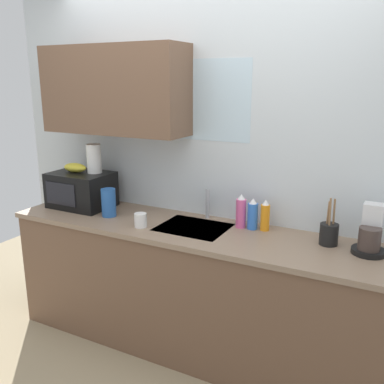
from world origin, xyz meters
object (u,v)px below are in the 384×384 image
at_px(dish_soap_bottle_blue, 253,215).
at_px(cereal_canister, 109,203).
at_px(mug_white, 141,220).
at_px(dish_soap_bottle_pink, 241,212).
at_px(banana_bunch, 75,168).
at_px(paper_towel_roll, 94,159).
at_px(coffee_maker, 370,235).
at_px(microwave, 81,190).
at_px(dish_soap_bottle_orange, 265,216).
at_px(utensil_crock, 329,233).

relative_size(dish_soap_bottle_blue, cereal_canister, 1.03).
bearing_deg(mug_white, dish_soap_bottle_pink, 27.00).
height_order(banana_bunch, dish_soap_bottle_blue, banana_bunch).
xyz_separation_m(banana_bunch, cereal_canister, (0.39, -0.10, -0.20)).
distance_m(paper_towel_roll, coffee_maker, 2.01).
height_order(microwave, dish_soap_bottle_orange, microwave).
relative_size(microwave, banana_bunch, 2.30).
distance_m(banana_bunch, coffee_maker, 2.15).
bearing_deg(cereal_canister, utensil_crock, 6.38).
xyz_separation_m(dish_soap_bottle_blue, mug_white, (-0.68, -0.31, -0.05)).
relative_size(banana_bunch, coffee_maker, 0.71).
height_order(coffee_maker, dish_soap_bottle_orange, coffee_maker).
bearing_deg(dish_soap_bottle_blue, mug_white, -155.34).
xyz_separation_m(microwave, dish_soap_bottle_orange, (1.44, 0.14, -0.04)).
relative_size(paper_towel_roll, dish_soap_bottle_orange, 1.05).
bearing_deg(microwave, coffee_maker, 1.64).
bearing_deg(microwave, cereal_canister, -16.13).
relative_size(banana_bunch, utensil_crock, 0.68).
xyz_separation_m(microwave, cereal_canister, (0.34, -0.10, -0.03)).
height_order(microwave, cereal_canister, microwave).
bearing_deg(dish_soap_bottle_orange, microwave, -174.58).
bearing_deg(microwave, dish_soap_bottle_orange, 5.42).
relative_size(coffee_maker, dish_soap_bottle_blue, 1.33).
relative_size(dish_soap_bottle_blue, utensil_crock, 0.72).
bearing_deg(mug_white, cereal_canister, 165.05).
relative_size(dish_soap_bottle_orange, utensil_crock, 0.71).
bearing_deg(paper_towel_roll, banana_bunch, -161.57).
distance_m(paper_towel_roll, utensil_crock, 1.79).
bearing_deg(dish_soap_bottle_orange, dish_soap_bottle_pink, -173.19).
bearing_deg(utensil_crock, mug_white, -167.60).
distance_m(dish_soap_bottle_pink, cereal_canister, 0.96).
bearing_deg(paper_towel_roll, dish_soap_bottle_blue, 3.29).
relative_size(banana_bunch, dish_soap_bottle_orange, 0.95).
relative_size(dish_soap_bottle_pink, utensil_crock, 0.78).
distance_m(paper_towel_roll, dish_soap_bottle_pink, 1.21).
bearing_deg(dish_soap_bottle_pink, microwave, -174.75).
xyz_separation_m(mug_white, utensil_crock, (1.18, 0.26, 0.02)).
xyz_separation_m(paper_towel_roll, dish_soap_bottle_pink, (1.18, 0.07, -0.27)).
xyz_separation_m(microwave, coffee_maker, (2.09, 0.06, -0.03)).
bearing_deg(microwave, mug_white, -15.55).
bearing_deg(dish_soap_bottle_pink, mug_white, -153.00).
distance_m(cereal_canister, utensil_crock, 1.53).
bearing_deg(utensil_crock, dish_soap_bottle_blue, 174.02).
relative_size(coffee_maker, dish_soap_bottle_pink, 1.21).
bearing_deg(mug_white, banana_bunch, 165.35).
relative_size(paper_towel_roll, utensil_crock, 0.75).
xyz_separation_m(banana_bunch, mug_white, (0.73, -0.19, -0.26)).
height_order(coffee_maker, dish_soap_bottle_pink, coffee_maker).
xyz_separation_m(microwave, utensil_crock, (1.86, 0.07, -0.06)).
bearing_deg(utensil_crock, dish_soap_bottle_pink, 175.48).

